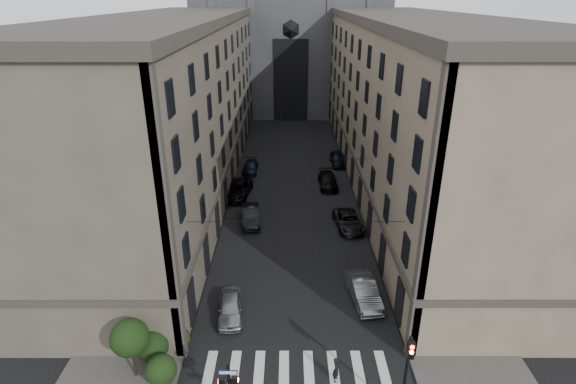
{
  "coord_description": "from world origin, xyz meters",
  "views": [
    {
      "loc": [
        -0.52,
        -15.45,
        20.77
      ],
      "look_at": [
        -0.5,
        10.32,
        9.42
      ],
      "focal_mm": 28.0,
      "sensor_mm": 36.0,
      "label": 1
    }
  ],
  "objects_px": {
    "car_left_near": "(230,308)",
    "car_left_midfar": "(237,190)",
    "car_right_midfar": "(328,181)",
    "traffic_light_right": "(407,368)",
    "car_right_near": "(364,291)",
    "car_right_far": "(338,159)",
    "pedestrian": "(336,370)",
    "car_left_midnear": "(251,215)",
    "car_left_far": "(250,167)",
    "car_right_midnear": "(348,221)",
    "gothic_tower": "(291,12)"
  },
  "relations": [
    {
      "from": "pedestrian",
      "to": "car_left_midfar",
      "type": "bearing_deg",
      "value": 32.68
    },
    {
      "from": "car_left_midnear",
      "to": "car_left_midfar",
      "type": "height_order",
      "value": "car_left_midfar"
    },
    {
      "from": "gothic_tower",
      "to": "car_left_midnear",
      "type": "xyz_separation_m",
      "value": [
        -4.2,
        -50.79,
        -16.99
      ]
    },
    {
      "from": "car_right_midnear",
      "to": "pedestrian",
      "type": "bearing_deg",
      "value": -105.52
    },
    {
      "from": "car_left_midnear",
      "to": "traffic_light_right",
      "type": "bearing_deg",
      "value": -72.81
    },
    {
      "from": "car_left_midfar",
      "to": "car_right_midnear",
      "type": "xyz_separation_m",
      "value": [
        11.54,
        -7.46,
        -0.1
      ]
    },
    {
      "from": "car_left_midnear",
      "to": "pedestrian",
      "type": "relative_size",
      "value": 2.96
    },
    {
      "from": "gothic_tower",
      "to": "car_right_near",
      "type": "distance_m",
      "value": 65.59
    },
    {
      "from": "car_left_midfar",
      "to": "pedestrian",
      "type": "xyz_separation_m",
      "value": [
        8.5,
        -26.35,
        0.02
      ]
    },
    {
      "from": "car_left_near",
      "to": "pedestrian",
      "type": "relative_size",
      "value": 2.55
    },
    {
      "from": "car_left_near",
      "to": "car_left_midfar",
      "type": "height_order",
      "value": "car_left_midfar"
    },
    {
      "from": "car_left_far",
      "to": "car_right_midfar",
      "type": "bearing_deg",
      "value": -26.32
    },
    {
      "from": "car_right_midnear",
      "to": "car_right_far",
      "type": "distance_m",
      "value": 17.78
    },
    {
      "from": "car_left_far",
      "to": "car_right_midnear",
      "type": "relative_size",
      "value": 0.87
    },
    {
      "from": "car_left_near",
      "to": "car_right_midnear",
      "type": "distance_m",
      "value": 16.42
    },
    {
      "from": "car_left_far",
      "to": "car_right_far",
      "type": "bearing_deg",
      "value": 13.74
    },
    {
      "from": "car_left_near",
      "to": "car_left_midfar",
      "type": "distance_m",
      "value": 20.64
    },
    {
      "from": "car_right_midfar",
      "to": "pedestrian",
      "type": "height_order",
      "value": "pedestrian"
    },
    {
      "from": "gothic_tower",
      "to": "car_right_far",
      "type": "distance_m",
      "value": 38.58
    },
    {
      "from": "gothic_tower",
      "to": "car_left_far",
      "type": "distance_m",
      "value": 40.92
    },
    {
      "from": "gothic_tower",
      "to": "car_right_midnear",
      "type": "bearing_deg",
      "value": -84.12
    },
    {
      "from": "gothic_tower",
      "to": "car_left_midfar",
      "type": "xyz_separation_m",
      "value": [
        -6.2,
        -44.38,
        -16.99
      ]
    },
    {
      "from": "car_right_far",
      "to": "car_left_midnear",
      "type": "bearing_deg",
      "value": -123.27
    },
    {
      "from": "car_left_midnear",
      "to": "car_right_near",
      "type": "relative_size",
      "value": 0.99
    },
    {
      "from": "car_right_midfar",
      "to": "car_right_far",
      "type": "xyz_separation_m",
      "value": [
        2.0,
        7.5,
        0.07
      ]
    },
    {
      "from": "car_left_midnear",
      "to": "car_right_midfar",
      "type": "xyz_separation_m",
      "value": [
        8.4,
        9.2,
        -0.06
      ]
    },
    {
      "from": "car_right_midnear",
      "to": "car_right_far",
      "type": "relative_size",
      "value": 1.07
    },
    {
      "from": "car_left_midnear",
      "to": "car_right_near",
      "type": "height_order",
      "value": "car_right_near"
    },
    {
      "from": "gothic_tower",
      "to": "car_right_midnear",
      "type": "xyz_separation_m",
      "value": [
        5.34,
        -51.84,
        -17.09
      ]
    },
    {
      "from": "gothic_tower",
      "to": "traffic_light_right",
      "type": "bearing_deg",
      "value": -85.62
    },
    {
      "from": "traffic_light_right",
      "to": "car_right_near",
      "type": "relative_size",
      "value": 1.05
    },
    {
      "from": "car_right_near",
      "to": "pedestrian",
      "type": "distance_m",
      "value": 8.07
    },
    {
      "from": "traffic_light_right",
      "to": "car_left_midnear",
      "type": "relative_size",
      "value": 1.06
    },
    {
      "from": "traffic_light_right",
      "to": "car_right_midnear",
      "type": "distance_m",
      "value": 21.35
    },
    {
      "from": "car_left_far",
      "to": "pedestrian",
      "type": "distance_m",
      "value": 34.8
    },
    {
      "from": "car_right_near",
      "to": "car_right_far",
      "type": "height_order",
      "value": "car_right_far"
    },
    {
      "from": "gothic_tower",
      "to": "pedestrian",
      "type": "height_order",
      "value": "gothic_tower"
    },
    {
      "from": "traffic_light_right",
      "to": "car_right_midfar",
      "type": "distance_m",
      "value": 31.59
    },
    {
      "from": "car_left_far",
      "to": "car_right_far",
      "type": "xyz_separation_m",
      "value": [
        11.49,
        2.69,
        0.17
      ]
    },
    {
      "from": "car_right_far",
      "to": "pedestrian",
      "type": "bearing_deg",
      "value": -97.42
    },
    {
      "from": "car_left_midnear",
      "to": "pedestrian",
      "type": "bearing_deg",
      "value": -78.52
    },
    {
      "from": "car_right_midfar",
      "to": "traffic_light_right",
      "type": "bearing_deg",
      "value": -88.75
    },
    {
      "from": "traffic_light_right",
      "to": "car_left_midfar",
      "type": "relative_size",
      "value": 0.89
    },
    {
      "from": "car_left_midnear",
      "to": "car_right_midnear",
      "type": "relative_size",
      "value": 0.96
    },
    {
      "from": "gothic_tower",
      "to": "car_right_near",
      "type": "xyz_separation_m",
      "value": [
        5.06,
        -63.15,
        -16.99
      ]
    },
    {
      "from": "gothic_tower",
      "to": "car_right_far",
      "type": "xyz_separation_m",
      "value": [
        6.2,
        -34.08,
        -16.98
      ]
    },
    {
      "from": "car_left_midnear",
      "to": "car_right_midnear",
      "type": "bearing_deg",
      "value": -12.89
    },
    {
      "from": "car_left_near",
      "to": "car_left_midnear",
      "type": "xyz_separation_m",
      "value": [
        0.34,
        14.17,
        0.09
      ]
    },
    {
      "from": "car_left_midnear",
      "to": "car_left_far",
      "type": "distance_m",
      "value": 14.05
    },
    {
      "from": "car_left_midfar",
      "to": "car_right_far",
      "type": "bearing_deg",
      "value": 47.2
    }
  ]
}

